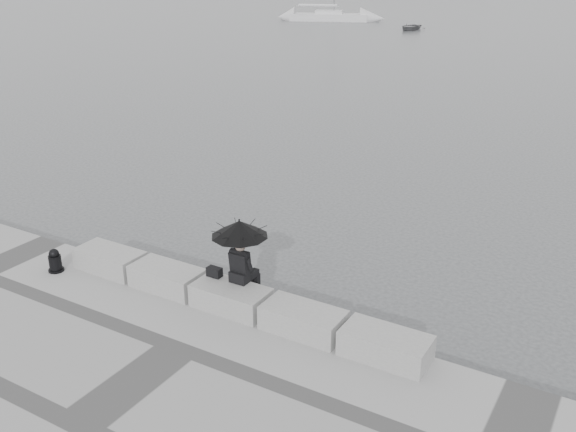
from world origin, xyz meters
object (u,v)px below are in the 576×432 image
Objects in this scene: dinghy at (410,27)px; seated_person at (239,237)px; mooring_bollard at (55,262)px; sailboat_left at (329,16)px.

seated_person is at bearing -65.76° from dinghy.
seated_person reaches higher than dinghy.
seated_person is at bearing 12.69° from mooring_bollard.
mooring_bollard is at bearing -167.78° from seated_person.
sailboat_left is 3.68× the size of dinghy.
mooring_bollard is (-4.47, -1.01, -1.27)m from seated_person.
seated_person reaches higher than mooring_bollard.
seated_person is 58.21m from dinghy.
sailboat_left is (-28.92, 60.00, -1.50)m from seated_person.
seated_person is 0.40× the size of dinghy.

